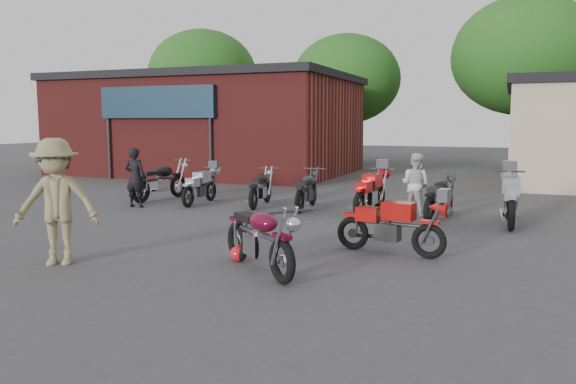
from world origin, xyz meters
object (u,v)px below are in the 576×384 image
at_px(person_light, 415,184).
at_px(row_bike_0, 161,179).
at_px(helmet, 238,254).
at_px(row_bike_1, 200,185).
at_px(row_bike_4, 371,190).
at_px(sportbike, 392,223).
at_px(vintage_motorcycle, 259,233).
at_px(row_bike_3, 307,188).
at_px(row_bike_6, 510,197).
at_px(person_dark, 135,177).
at_px(person_tan, 56,202).
at_px(row_bike_5, 440,195).
at_px(row_bike_2, 261,186).

xyz_separation_m(person_light, row_bike_0, (-7.28, -0.02, -0.14)).
distance_m(helmet, row_bike_1, 6.66).
relative_size(person_light, row_bike_4, 0.74).
bearing_deg(sportbike, vintage_motorcycle, -121.93).
bearing_deg(row_bike_4, row_bike_0, 94.31).
relative_size(person_light, row_bike_3, 0.79).
bearing_deg(row_bike_1, row_bike_6, -94.06).
relative_size(person_dark, row_bike_3, 0.83).
bearing_deg(person_dark, person_tan, 109.14).
distance_m(row_bike_3, row_bike_4, 1.73).
distance_m(person_light, row_bike_0, 7.28).
distance_m(row_bike_3, row_bike_6, 4.95).
distance_m(vintage_motorcycle, row_bike_5, 6.15).
bearing_deg(row_bike_2, row_bike_1, 90.95).
bearing_deg(row_bike_5, person_light, 70.71).
xyz_separation_m(sportbike, row_bike_4, (-1.34, 4.08, 0.04)).
bearing_deg(row_bike_3, row_bike_5, -100.73).
height_order(row_bike_4, row_bike_6, row_bike_6).
xyz_separation_m(row_bike_3, row_bike_4, (1.72, -0.14, 0.03)).
relative_size(vintage_motorcycle, row_bike_0, 0.97).
xyz_separation_m(vintage_motorcycle, row_bike_1, (-4.48, 5.87, -0.07)).
bearing_deg(row_bike_6, person_light, 74.31).
xyz_separation_m(sportbike, row_bike_2, (-4.39, 4.26, -0.01)).
bearing_deg(sportbike, helmet, -138.71).
xyz_separation_m(helmet, row_bike_2, (-2.18, 5.68, 0.41)).
height_order(person_dark, person_tan, person_tan).
bearing_deg(row_bike_0, row_bike_3, -81.57).
distance_m(row_bike_3, row_bike_5, 3.41).
bearing_deg(row_bike_5, row_bike_2, 95.84).
distance_m(person_tan, row_bike_5, 8.35).
bearing_deg(person_light, row_bike_0, 20.02).
bearing_deg(sportbike, person_light, 102.45).
height_order(sportbike, row_bike_5, row_bike_5).
distance_m(person_tan, row_bike_1, 6.76).
height_order(vintage_motorcycle, row_bike_5, vintage_motorcycle).
height_order(helmet, row_bike_0, row_bike_0).
bearing_deg(row_bike_3, person_tan, 159.86).
height_order(person_tan, row_bike_5, person_tan).
height_order(row_bike_3, row_bike_5, row_bike_5).
bearing_deg(row_bike_6, row_bike_2, 83.15).
relative_size(person_tan, row_bike_5, 1.01).
bearing_deg(row_bike_1, row_bike_0, 76.41).
distance_m(sportbike, row_bike_4, 4.30).
distance_m(sportbike, helmet, 2.66).
height_order(person_dark, person_light, person_dark).
xyz_separation_m(helmet, row_bike_5, (2.55, 5.36, 0.44)).
bearing_deg(vintage_motorcycle, row_bike_1, 166.54).
bearing_deg(row_bike_4, person_light, -73.16).
bearing_deg(row_bike_2, row_bike_5, -102.40).
bearing_deg(sportbike, person_tan, -142.56).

